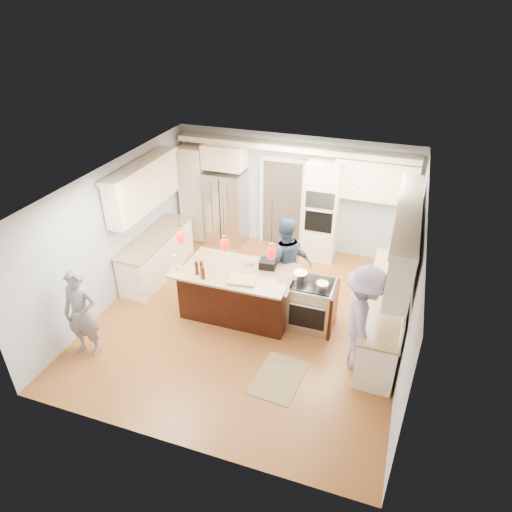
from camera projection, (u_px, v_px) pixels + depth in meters
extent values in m
plane|color=#9E642B|center=(250.00, 316.00, 8.72)|extent=(6.00, 6.00, 0.00)
cube|color=#B2BCC6|center=(293.00, 193.00, 10.47)|extent=(5.50, 0.04, 2.70)
cube|color=#B2BCC6|center=(168.00, 374.00, 5.59)|extent=(5.50, 0.04, 2.70)
cube|color=#B2BCC6|center=(116.00, 232.00, 8.80)|extent=(0.04, 6.00, 2.70)
cube|color=#B2BCC6|center=(412.00, 284.00, 7.27)|extent=(0.04, 6.00, 2.70)
cube|color=white|center=(249.00, 184.00, 7.34)|extent=(5.50, 6.00, 0.04)
cube|color=#B7B7BC|center=(226.00, 208.00, 10.84)|extent=(0.90, 0.70, 1.80)
cube|color=#FCF2CD|center=(322.00, 211.00, 10.10)|extent=(0.72, 0.64, 2.30)
cube|color=black|center=(320.00, 200.00, 9.63)|extent=(0.60, 0.02, 0.35)
cube|color=black|center=(318.00, 221.00, 9.88)|extent=(0.60, 0.02, 0.50)
cylinder|color=#B7B7BC|center=(319.00, 212.00, 9.73)|extent=(0.55, 0.02, 0.02)
cube|color=#FCF2CD|center=(195.00, 193.00, 10.99)|extent=(0.60, 0.58, 2.30)
cube|color=#FCF2CD|center=(225.00, 156.00, 10.25)|extent=(0.95, 0.58, 0.55)
cube|color=#FCF2CD|center=(376.00, 180.00, 9.52)|extent=(1.70, 0.35, 0.85)
cube|color=beige|center=(293.00, 147.00, 9.73)|extent=(5.30, 0.38, 0.12)
cube|color=#4C443A|center=(282.00, 204.00, 10.69)|extent=(0.90, 0.06, 2.10)
cube|color=white|center=(283.00, 160.00, 10.10)|extent=(1.04, 0.06, 0.10)
cube|color=#FCF2CD|center=(383.00, 314.00, 8.07)|extent=(0.60, 3.00, 0.88)
cube|color=tan|center=(387.00, 293.00, 7.84)|extent=(0.64, 3.05, 0.04)
cube|color=#FCF2CD|center=(405.00, 239.00, 7.25)|extent=(0.35, 3.00, 0.85)
cube|color=beige|center=(409.00, 211.00, 7.01)|extent=(0.37, 3.10, 0.10)
cube|color=#FCF2CD|center=(157.00, 256.00, 9.82)|extent=(0.60, 2.20, 0.88)
cube|color=tan|center=(155.00, 237.00, 9.58)|extent=(0.64, 2.25, 0.04)
cube|color=#FCF2CD|center=(144.00, 188.00, 9.06)|extent=(0.35, 2.20, 0.85)
cube|color=beige|center=(141.00, 165.00, 8.82)|extent=(0.37, 2.30, 0.10)
cube|color=black|center=(240.00, 291.00, 8.69)|extent=(2.00, 1.00, 0.88)
cube|color=tan|center=(240.00, 271.00, 8.45)|extent=(2.10, 1.10, 0.04)
cube|color=black|center=(229.00, 303.00, 8.18)|extent=(2.00, 0.12, 1.08)
cube|color=tan|center=(225.00, 281.00, 7.78)|extent=(2.10, 0.42, 0.04)
cube|color=black|center=(268.00, 264.00, 8.46)|extent=(0.32, 0.27, 0.16)
cube|color=#B7B7BC|center=(311.00, 305.00, 8.30)|extent=(0.76, 0.66, 0.90)
cube|color=black|center=(307.00, 318.00, 8.05)|extent=(0.65, 0.01, 0.45)
cube|color=black|center=(313.00, 284.00, 8.06)|extent=(0.72, 0.59, 0.02)
cube|color=black|center=(333.00, 309.00, 8.19)|extent=(0.06, 0.71, 0.88)
cylinder|color=black|center=(178.00, 209.00, 7.41)|extent=(0.01, 0.01, 0.75)
ellipsoid|color=red|center=(181.00, 237.00, 7.68)|extent=(0.15, 0.15, 0.26)
cylinder|color=black|center=(223.00, 216.00, 7.19)|extent=(0.01, 0.01, 0.75)
ellipsoid|color=red|center=(225.00, 245.00, 7.46)|extent=(0.15, 0.15, 0.26)
cylinder|color=black|center=(272.00, 223.00, 6.97)|extent=(0.01, 0.01, 0.75)
ellipsoid|color=red|center=(271.00, 253.00, 7.23)|extent=(0.15, 0.15, 0.26)
imported|color=slate|center=(81.00, 314.00, 7.48)|extent=(0.63, 0.45, 1.63)
imported|color=#344966|center=(284.00, 259.00, 8.86)|extent=(1.04, 0.93, 1.74)
imported|color=#496663|center=(288.00, 264.00, 8.88)|extent=(0.98, 0.61, 1.55)
imported|color=#8E7EAA|center=(364.00, 319.00, 7.17)|extent=(1.00, 1.35, 1.87)
cube|color=#978352|center=(279.00, 377.00, 7.35)|extent=(0.80, 1.10, 0.01)
cylinder|color=silver|center=(175.00, 263.00, 7.97)|extent=(0.09, 0.09, 0.31)
cylinder|color=#431A0C|center=(202.00, 267.00, 7.91)|extent=(0.07, 0.07, 0.24)
cylinder|color=#431A0C|center=(203.00, 273.00, 7.76)|extent=(0.07, 0.07, 0.24)
cylinder|color=#431A0C|center=(197.00, 268.00, 7.87)|extent=(0.08, 0.08, 0.26)
cylinder|color=#B7B7BC|center=(201.00, 275.00, 7.83)|extent=(0.07, 0.07, 0.11)
cube|color=tan|center=(242.00, 280.00, 7.75)|extent=(0.51, 0.39, 0.04)
cylinder|color=#B7B7BC|center=(300.00, 276.00, 8.12)|extent=(0.26, 0.26, 0.15)
cylinder|color=#B7B7BC|center=(322.00, 286.00, 7.90)|extent=(0.22, 0.22, 0.11)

